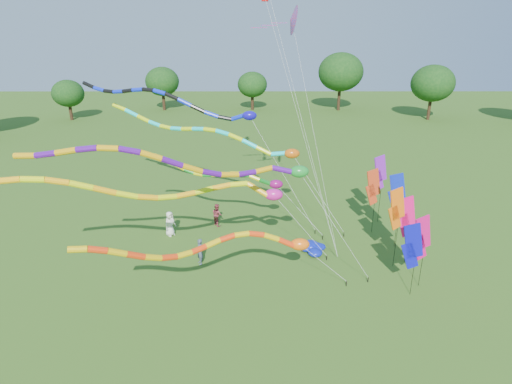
{
  "coord_description": "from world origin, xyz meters",
  "views": [
    {
      "loc": [
        -2.3,
        -17.97,
        12.59
      ],
      "look_at": [
        -2.26,
        2.74,
        4.8
      ],
      "focal_mm": 30.0,
      "sensor_mm": 36.0,
      "label": 1
    }
  ],
  "objects_px": {
    "blue_nylon_heap": "(316,252)",
    "person_c": "(217,215)",
    "person_a": "(170,224)",
    "tube_kite_orange": "(177,190)",
    "tube_kite_red": "(228,246)",
    "person_b": "(200,252)"
  },
  "relations": [
    {
      "from": "blue_nylon_heap",
      "to": "tube_kite_orange",
      "type": "bearing_deg",
      "value": -158.01
    },
    {
      "from": "tube_kite_orange",
      "to": "person_c",
      "type": "height_order",
      "value": "tube_kite_orange"
    },
    {
      "from": "tube_kite_red",
      "to": "person_c",
      "type": "relative_size",
      "value": 7.4
    },
    {
      "from": "blue_nylon_heap",
      "to": "person_c",
      "type": "distance_m",
      "value": 7.64
    },
    {
      "from": "tube_kite_orange",
      "to": "person_a",
      "type": "height_order",
      "value": "tube_kite_orange"
    },
    {
      "from": "person_a",
      "to": "tube_kite_orange",
      "type": "bearing_deg",
      "value": -125.84
    },
    {
      "from": "tube_kite_red",
      "to": "person_b",
      "type": "height_order",
      "value": "tube_kite_red"
    },
    {
      "from": "blue_nylon_heap",
      "to": "person_b",
      "type": "relative_size",
      "value": 1.29
    },
    {
      "from": "tube_kite_orange",
      "to": "person_c",
      "type": "distance_m",
      "value": 8.72
    },
    {
      "from": "tube_kite_red",
      "to": "person_a",
      "type": "distance_m",
      "value": 9.78
    },
    {
      "from": "tube_kite_orange",
      "to": "person_c",
      "type": "relative_size",
      "value": 10.02
    },
    {
      "from": "tube_kite_orange",
      "to": "blue_nylon_heap",
      "type": "relative_size",
      "value": 7.84
    },
    {
      "from": "tube_kite_orange",
      "to": "person_b",
      "type": "height_order",
      "value": "tube_kite_orange"
    },
    {
      "from": "tube_kite_red",
      "to": "tube_kite_orange",
      "type": "distance_m",
      "value": 4.03
    },
    {
      "from": "blue_nylon_heap",
      "to": "person_a",
      "type": "height_order",
      "value": "person_a"
    },
    {
      "from": "blue_nylon_heap",
      "to": "person_c",
      "type": "bearing_deg",
      "value": 145.29
    },
    {
      "from": "tube_kite_orange",
      "to": "blue_nylon_heap",
      "type": "distance_m",
      "value": 9.52
    },
    {
      "from": "tube_kite_red",
      "to": "person_a",
      "type": "height_order",
      "value": "tube_kite_red"
    },
    {
      "from": "person_a",
      "to": "person_c",
      "type": "xyz_separation_m",
      "value": [
        2.94,
        1.58,
        -0.05
      ]
    },
    {
      "from": "tube_kite_orange",
      "to": "person_b",
      "type": "xyz_separation_m",
      "value": [
        0.67,
        2.09,
        -4.53
      ]
    },
    {
      "from": "tube_kite_orange",
      "to": "person_a",
      "type": "bearing_deg",
      "value": 89.59
    },
    {
      "from": "tube_kite_red",
      "to": "person_c",
      "type": "xyz_separation_m",
      "value": [
        -1.4,
        9.89,
        -2.8
      ]
    }
  ]
}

